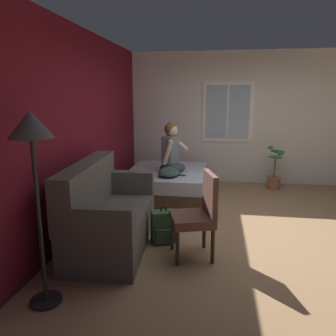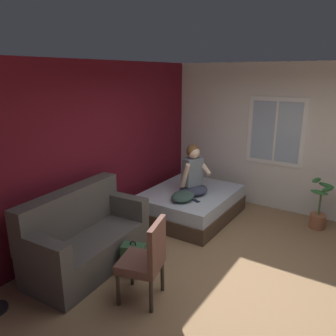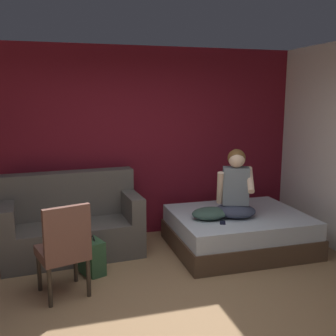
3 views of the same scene
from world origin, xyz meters
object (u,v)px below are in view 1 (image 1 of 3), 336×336
at_px(cell_phone, 182,175).
at_px(backpack, 164,227).
at_px(throw_pillow, 169,172).
at_px(floor_lamp, 32,144).
at_px(side_chair, 198,212).
at_px(person_seated, 172,152).
at_px(bed, 167,183).
at_px(potted_plant, 274,174).
at_px(couch, 107,214).

bearing_deg(cell_phone, backpack, 20.11).
relative_size(throw_pillow, cell_phone, 3.33).
height_order(throw_pillow, cell_phone, throw_pillow).
bearing_deg(floor_lamp, throw_pillow, -13.29).
relative_size(side_chair, person_seated, 1.12).
distance_m(bed, backpack, 1.97).
bearing_deg(cell_phone, floor_lamp, 5.35).
height_order(bed, backpack, bed).
xyz_separation_m(bed, floor_lamp, (-3.34, 0.58, 1.19)).
bearing_deg(floor_lamp, bed, -9.79).
relative_size(side_chair, throw_pillow, 2.04).
bearing_deg(backpack, bed, 7.59).
relative_size(throw_pillow, potted_plant, 0.56).
bearing_deg(couch, throw_pillow, -17.09).
relative_size(backpack, throw_pillow, 0.95).
bearing_deg(person_seated, throw_pillow, -178.92).
distance_m(bed, side_chair, 2.39).
bearing_deg(backpack, couch, 105.67).
height_order(side_chair, floor_lamp, floor_lamp).
height_order(bed, cell_phone, cell_phone).
bearing_deg(potted_plant, side_chair, 156.42).
height_order(backpack, throw_pillow, throw_pillow).
bearing_deg(throw_pillow, backpack, -174.17).
bearing_deg(potted_plant, cell_phone, 123.23).
relative_size(bed, side_chair, 1.78).
distance_m(bed, person_seated, 0.62).
bearing_deg(couch, person_seated, -14.13).
height_order(throw_pillow, floor_lamp, floor_lamp).
height_order(cell_phone, potted_plant, potted_plant).
xyz_separation_m(floor_lamp, potted_plant, (4.10, -2.60, -1.13)).
bearing_deg(bed, cell_phone, -139.70).
bearing_deg(bed, side_chair, -162.61).
xyz_separation_m(side_chair, throw_pillow, (1.81, 0.60, 0.02)).
relative_size(throw_pillow, floor_lamp, 0.28).
distance_m(cell_phone, potted_plant, 2.06).
relative_size(cell_phone, floor_lamp, 0.08).
height_order(backpack, potted_plant, potted_plant).
bearing_deg(side_chair, bed, 17.39).
distance_m(couch, cell_phone, 1.91).
distance_m(backpack, floor_lamp, 2.04).
height_order(bed, floor_lamp, floor_lamp).
bearing_deg(couch, side_chair, -96.19).
distance_m(person_seated, cell_phone, 0.49).
xyz_separation_m(couch, side_chair, (-0.12, -1.12, 0.14)).
bearing_deg(person_seated, side_chair, -164.26).
bearing_deg(potted_plant, couch, 139.90).
xyz_separation_m(backpack, floor_lamp, (-1.39, 0.84, 1.24)).
relative_size(side_chair, floor_lamp, 0.58).
bearing_deg(floor_lamp, side_chair, -49.87).
height_order(person_seated, throw_pillow, person_seated).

